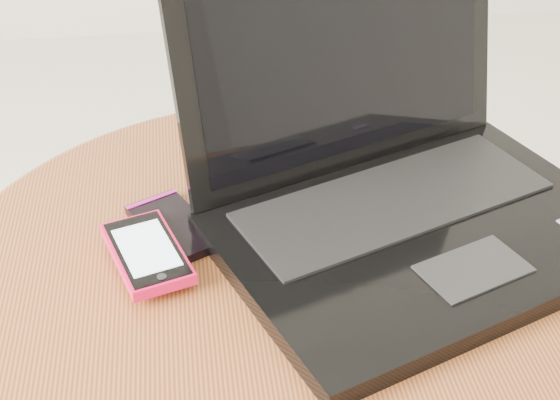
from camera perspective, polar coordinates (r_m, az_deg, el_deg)
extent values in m
cylinder|color=#653112|center=(0.77, 0.68, -5.85)|extent=(0.67, 0.67, 0.03)
torus|color=#653112|center=(0.77, 0.68, -5.85)|extent=(0.70, 0.70, 0.03)
cube|color=black|center=(0.80, 10.31, -2.60)|extent=(0.46, 0.39, 0.02)
cube|color=black|center=(0.83, 8.13, 0.01)|extent=(0.35, 0.23, 0.00)
cube|color=black|center=(0.75, 13.64, -4.77)|extent=(0.11, 0.09, 0.00)
cube|color=black|center=(0.84, 4.59, 10.03)|extent=(0.37, 0.19, 0.23)
cube|color=black|center=(0.84, 4.78, 9.97)|extent=(0.33, 0.16, 0.20)
cube|color=black|center=(0.81, -7.53, -1.89)|extent=(0.10, 0.12, 0.01)
cube|color=#A91678|center=(0.85, -9.15, 0.05)|extent=(0.05, 0.03, 0.00)
cube|color=#D20D3E|center=(0.77, -9.46, -3.77)|extent=(0.09, 0.12, 0.01)
cube|color=black|center=(0.76, -9.51, -3.40)|extent=(0.08, 0.12, 0.00)
cube|color=silver|center=(0.76, -9.52, -3.35)|extent=(0.07, 0.09, 0.00)
cylinder|color=black|center=(0.73, -8.42, -5.42)|extent=(0.01, 0.01, 0.00)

